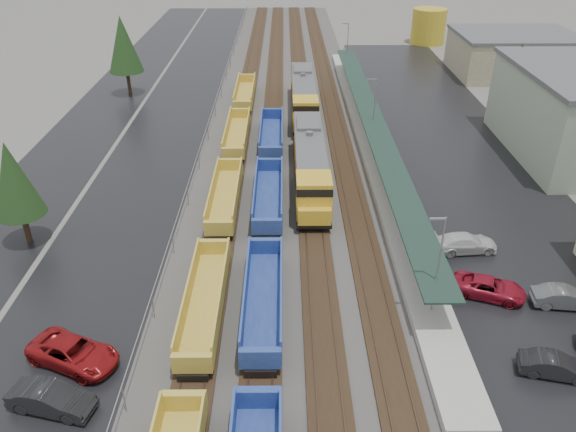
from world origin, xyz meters
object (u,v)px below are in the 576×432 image
(parked_car_east_e, at_px, (565,298))
(well_string_yellow, at_px, (217,241))
(parked_car_west_c, at_px, (73,353))
(parked_car_east_a, at_px, (555,366))
(locomotive_trail, at_px, (304,97))
(parked_car_east_c, at_px, (465,243))
(storage_tank, at_px, (428,26))
(well_string_blue, at_px, (264,299))
(parked_car_east_b, at_px, (489,288))
(parked_car_west_b, at_px, (51,399))
(locomotive_lead, at_px, (310,164))

(parked_car_east_e, bearing_deg, well_string_yellow, 80.64)
(parked_car_west_c, height_order, parked_car_east_a, parked_car_west_c)
(locomotive_trail, distance_m, well_string_yellow, 33.87)
(locomotive_trail, distance_m, parked_car_east_c, 34.99)
(well_string_yellow, relative_size, parked_car_east_c, 17.20)
(storage_tank, bearing_deg, well_string_blue, -109.92)
(parked_car_west_c, distance_m, parked_car_east_b, 28.62)
(parked_car_west_b, bearing_deg, storage_tank, -11.06)
(parked_car_west_b, bearing_deg, locomotive_lead, -15.78)
(storage_tank, bearing_deg, locomotive_trail, -122.03)
(well_string_blue, relative_size, parked_car_west_b, 14.89)
(parked_car_west_c, bearing_deg, well_string_blue, -43.43)
(well_string_yellow, height_order, parked_car_west_b, well_string_yellow)
(parked_car_west_c, bearing_deg, well_string_yellow, -7.60)
(parked_car_east_a, distance_m, parked_car_east_c, 13.76)
(well_string_yellow, height_order, storage_tank, storage_tank)
(storage_tank, height_order, parked_car_west_b, storage_tank)
(locomotive_lead, relative_size, storage_tank, 3.14)
(locomotive_lead, distance_m, parked_car_east_a, 28.97)
(well_string_blue, xyz_separation_m, storage_tank, (29.31, 80.87, 2.07))
(storage_tank, bearing_deg, parked_car_west_c, -115.53)
(parked_car_east_c, xyz_separation_m, parked_car_east_e, (5.02, -7.12, -0.02))
(locomotive_trail, relative_size, parked_car_east_a, 4.72)
(well_string_yellow, bearing_deg, parked_car_east_c, 0.35)
(parked_car_west_c, bearing_deg, parked_car_west_b, -156.98)
(parked_car_east_e, bearing_deg, locomotive_trail, 29.48)
(parked_car_east_a, xyz_separation_m, parked_car_east_e, (3.40, 6.54, 0.03))
(storage_tank, bearing_deg, well_string_yellow, -114.43)
(locomotive_lead, distance_m, parked_car_east_e, 25.59)
(parked_car_east_a, bearing_deg, parked_car_west_b, 107.84)
(parked_car_east_c, bearing_deg, locomotive_trail, 15.22)
(parked_car_west_b, bearing_deg, locomotive_trail, -4.20)
(well_string_yellow, distance_m, parked_car_east_c, 20.17)
(locomotive_trail, height_order, well_string_blue, locomotive_trail)
(locomotive_lead, relative_size, well_string_blue, 0.28)
(locomotive_trail, xyz_separation_m, storage_tank, (25.31, 40.46, 0.78))
(well_string_yellow, distance_m, parked_car_east_a, 25.66)
(well_string_blue, xyz_separation_m, parked_car_east_c, (16.17, 7.65, -0.39))
(well_string_blue, distance_m, parked_car_east_e, 21.20)
(parked_car_east_b, xyz_separation_m, parked_car_east_c, (-0.08, 5.91, 0.04))
(storage_tank, relative_size, parked_car_east_b, 1.26)
(parked_car_east_c, bearing_deg, storage_tank, -15.34)
(locomotive_trail, distance_m, parked_car_east_b, 40.60)
(parked_car_west_b, distance_m, parked_car_east_c, 32.16)
(well_string_blue, height_order, parked_car_east_c, well_string_blue)
(locomotive_lead, height_order, locomotive_trail, same)
(parked_car_west_c, relative_size, parked_car_east_a, 1.37)
(locomotive_trail, bearing_deg, locomotive_lead, -90.00)
(parked_car_east_a, distance_m, parked_car_east_b, 7.90)
(locomotive_lead, height_order, well_string_yellow, locomotive_lead)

